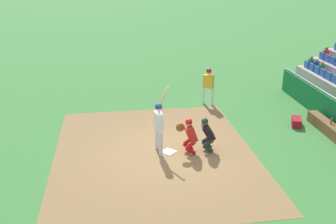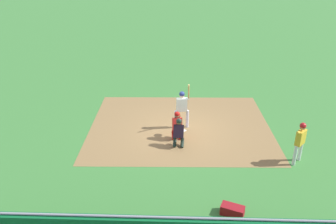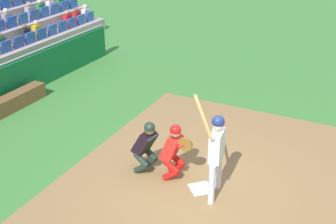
% 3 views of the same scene
% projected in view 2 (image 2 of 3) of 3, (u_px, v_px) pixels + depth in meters
% --- Properties ---
extents(ground_plane, '(160.00, 160.00, 0.00)m').
position_uv_depth(ground_plane, '(180.00, 131.00, 15.56)').
color(ground_plane, '#3B7A36').
extents(infield_dirt_patch, '(8.58, 7.06, 0.01)m').
position_uv_depth(infield_dirt_patch, '(180.00, 126.00, 16.01)').
color(infield_dirt_patch, olive).
rests_on(infield_dirt_patch, ground_plane).
extents(home_plate_marker, '(0.62, 0.62, 0.02)m').
position_uv_depth(home_plate_marker, '(180.00, 130.00, 15.56)').
color(home_plate_marker, white).
rests_on(home_plate_marker, infield_dirt_patch).
extents(batter_at_plate, '(0.69, 0.54, 2.29)m').
position_uv_depth(batter_at_plate, '(182.00, 105.00, 15.37)').
color(batter_at_plate, silver).
rests_on(batter_at_plate, ground_plane).
extents(catcher_crouching, '(0.49, 0.74, 1.30)m').
position_uv_depth(catcher_crouching, '(177.00, 124.00, 14.62)').
color(catcher_crouching, red).
rests_on(catcher_crouching, ground_plane).
extents(home_plate_umpire, '(0.49, 0.53, 1.26)m').
position_uv_depth(home_plate_umpire, '(179.00, 132.00, 14.06)').
color(home_plate_umpire, '#1D2D24').
rests_on(home_plate_umpire, ground_plane).
extents(water_bottle_on_bench, '(0.07, 0.07, 0.22)m').
position_uv_depth(water_bottle_on_bench, '(204.00, 221.00, 9.56)').
color(water_bottle_on_bench, '#CF491C').
rests_on(water_bottle_on_bench, dugout_bench).
extents(equipment_duffel_bag, '(0.80, 0.60, 0.33)m').
position_uv_depth(equipment_duffel_bag, '(232.00, 210.00, 10.51)').
color(equipment_duffel_bag, maroon).
rests_on(equipment_duffel_bag, ground_plane).
extents(on_deck_batter, '(0.52, 0.53, 1.74)m').
position_uv_depth(on_deck_batter, '(300.00, 139.00, 12.76)').
color(on_deck_batter, silver).
rests_on(on_deck_batter, ground_plane).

